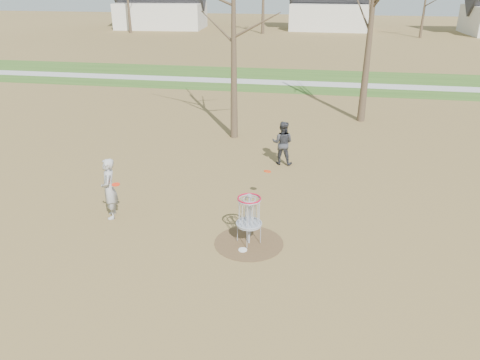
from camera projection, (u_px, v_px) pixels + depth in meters
name	position (u px, v px, depth m)	size (l,w,h in m)	color
ground	(249.00, 243.00, 12.11)	(160.00, 160.00, 0.00)	brown
green_band	(299.00, 80.00, 31.06)	(160.00, 8.00, 0.01)	#2D5119
footpath	(298.00, 83.00, 30.15)	(160.00, 1.50, 0.01)	#9E9E99
dirt_circle	(249.00, 243.00, 12.11)	(1.80, 1.80, 0.01)	#47331E
player_standing	(109.00, 189.00, 13.09)	(0.64, 0.42, 1.77)	#A3A3A3
player_throwing	(282.00, 143.00, 16.93)	(0.78, 0.61, 1.61)	#313136
disc_grounded	(243.00, 250.00, 11.77)	(0.22, 0.22, 0.02)	silver
discs_in_play	(198.00, 177.00, 13.31)	(4.18, 2.02, 0.10)	#E9380C
disc_golf_basket	(249.00, 212.00, 11.74)	(0.64, 0.64, 1.35)	#9EA3AD
houses_row	(351.00, 1.00, 57.43)	(56.51, 10.01, 7.26)	silver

